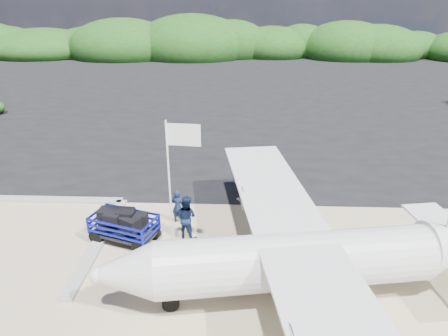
# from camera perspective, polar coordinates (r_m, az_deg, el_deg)

# --- Properties ---
(ground) EXTENTS (160.00, 160.00, 0.00)m
(ground) POSITION_cam_1_polar(r_m,az_deg,el_deg) (15.52, -2.88, -14.16)
(ground) COLOR beige
(asphalt_apron) EXTENTS (90.00, 50.00, 0.04)m
(asphalt_apron) POSITION_cam_1_polar(r_m,az_deg,el_deg) (43.27, 0.60, 11.03)
(asphalt_apron) COLOR #B2B2B2
(asphalt_apron) RESTS_ON ground
(vegetation_band) EXTENTS (124.00, 8.00, 4.40)m
(vegetation_band) POSITION_cam_1_polar(r_m,az_deg,el_deg) (67.87, 1.27, 15.68)
(vegetation_band) COLOR #B2B2B2
(vegetation_band) RESTS_ON ground
(baggage_cart) EXTENTS (3.23, 2.46, 1.43)m
(baggage_cart) POSITION_cam_1_polar(r_m,az_deg,el_deg) (17.48, -13.83, -10.08)
(baggage_cart) COLOR #0B13A6
(baggage_cart) RESTS_ON ground
(flagpole) EXTENTS (1.19, 0.59, 5.75)m
(flagpole) POSITION_cam_1_polar(r_m,az_deg,el_deg) (15.79, -7.10, -13.60)
(flagpole) COLOR white
(flagpole) RESTS_ON ground
(signboard) EXTENTS (1.46, 0.18, 1.20)m
(signboard) POSITION_cam_1_polar(r_m,az_deg,el_deg) (14.95, 2.62, -15.88)
(signboard) COLOR #551E18
(signboard) RESTS_ON ground
(crew_a) EXTENTS (0.67, 0.53, 1.60)m
(crew_a) POSITION_cam_1_polar(r_m,az_deg,el_deg) (17.96, -6.63, -5.50)
(crew_a) COLOR #122045
(crew_a) RESTS_ON ground
(crew_b) EXTENTS (1.14, 1.04, 1.92)m
(crew_b) POSITION_cam_1_polar(r_m,az_deg,el_deg) (16.82, -5.42, -7.01)
(crew_b) COLOR #122045
(crew_b) RESTS_ON ground
(crew_c) EXTENTS (0.89, 0.44, 1.47)m
(crew_c) POSITION_cam_1_polar(r_m,az_deg,el_deg) (17.58, 7.96, -6.52)
(crew_c) COLOR #122045
(crew_c) RESTS_ON ground
(aircraft_large) EXTENTS (18.68, 18.68, 4.91)m
(aircraft_large) POSITION_cam_1_polar(r_m,az_deg,el_deg) (34.38, 20.20, 6.19)
(aircraft_large) COLOR #B2B2B2
(aircraft_large) RESTS_ON ground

